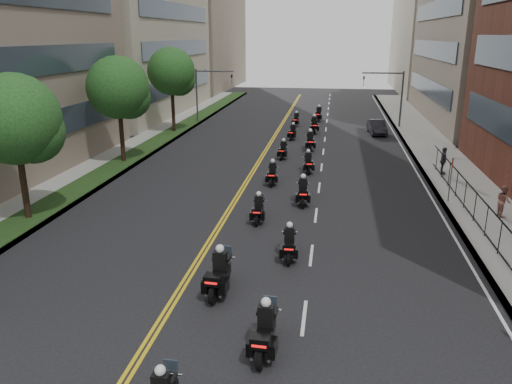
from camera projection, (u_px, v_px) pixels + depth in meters
sidewalk_right at (451, 171)px, 34.18m from camera, size 4.00×90.00×0.15m
sidewalk_left at (119, 158)px, 37.69m from camera, size 4.00×90.00×0.15m
grass_strip at (129, 158)px, 37.55m from camera, size 2.00×90.00×0.04m
building_right_far at (451, 8)px, 78.83m from camera, size 15.00×28.00×26.00m
building_left_far at (185, 10)px, 85.19m from camera, size 16.00×28.00×26.00m
iron_fence at (493, 229)px, 21.83m from camera, size 0.05×28.00×1.50m
street_trees at (84, 102)px, 30.00m from camera, size 4.40×38.40×7.98m
traffic_signal_right at (392, 91)px, 49.47m from camera, size 4.09×0.20×5.60m
traffic_signal_left at (205, 88)px, 52.25m from camera, size 4.09×0.20×5.60m
motorcycle_1 at (265, 332)px, 14.60m from camera, size 0.56×2.39×1.76m
motorcycle_2 at (219, 275)px, 18.02m from camera, size 0.62×2.51×1.85m
motorcycle_3 at (289, 244)px, 20.88m from camera, size 0.55×2.16×1.59m
motorcycle_4 at (258, 210)px, 25.04m from camera, size 0.49×2.10×1.55m
motorcycle_5 at (303, 192)px, 27.62m from camera, size 0.61×2.32×1.71m
motorcycle_6 at (272, 174)px, 31.34m from camera, size 0.51×2.17×1.60m
motorcycle_7 at (308, 163)px, 34.03m from camera, size 0.65×2.15×1.59m
motorcycle_8 at (283, 151)px, 37.87m from camera, size 0.51×2.08×1.53m
motorcycle_9 at (310, 142)px, 40.57m from camera, size 0.68×2.37×1.75m
motorcycle_10 at (293, 133)px, 44.71m from camera, size 0.61×2.10×1.55m
motorcycle_11 at (314, 126)px, 47.59m from camera, size 0.69×2.47×1.82m
motorcycle_12 at (296, 120)px, 51.30m from camera, size 0.55×2.10×1.55m
motorcycle_13 at (319, 115)px, 54.12m from camera, size 0.65×2.43×1.80m
parked_sedan at (377, 127)px, 47.21m from camera, size 1.74×4.12×1.32m
pedestrian_b at (503, 201)px, 25.34m from camera, size 0.70×0.85×1.61m
pedestrian_c at (443, 161)px, 32.96m from camera, size 0.68×1.14×1.81m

